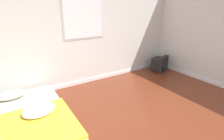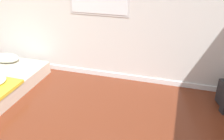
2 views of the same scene
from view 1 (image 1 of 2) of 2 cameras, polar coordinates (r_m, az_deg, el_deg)
name	(u,v)px [view 1 (image 1 of 2)]	position (r m, az deg, el deg)	size (l,w,h in m)	color
wall_back	(72,33)	(4.23, -13.07, 11.54)	(8.35, 0.08, 2.60)	silver
mattress_bed	(30,120)	(3.24, -25.16, -14.63)	(1.20, 2.05, 0.37)	beige
crt_tv	(160,64)	(5.54, 15.32, 1.96)	(0.57, 0.50, 0.47)	black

